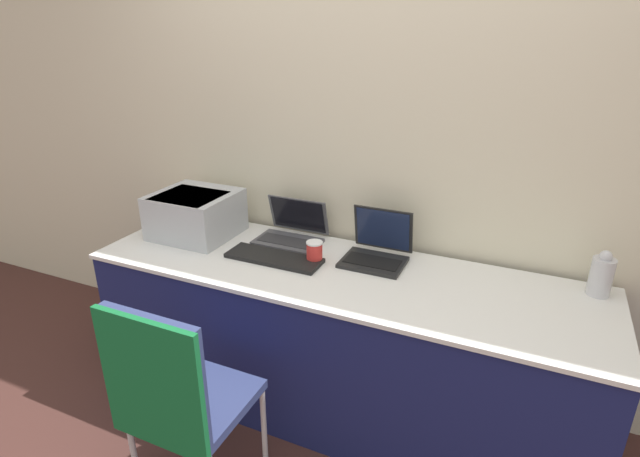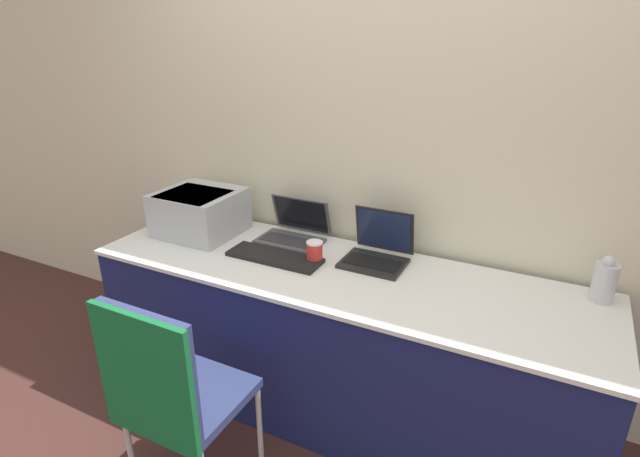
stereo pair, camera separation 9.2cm
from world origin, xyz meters
name	(u,v)px [view 1 (the left image)]	position (x,y,z in m)	size (l,w,h in m)	color
ground_plane	(308,449)	(0.00, 0.00, 0.00)	(14.00, 14.00, 0.00)	#472823
wall_back	(371,139)	(0.00, 0.76, 1.30)	(8.00, 0.05, 2.60)	beige
table	(337,340)	(0.00, 0.34, 0.38)	(2.39, 0.71, 0.77)	#191E51
printer	(195,213)	(-0.86, 0.42, 0.89)	(0.41, 0.39, 0.23)	#B2B7BC
laptop_left	(291,232)	(-0.36, 0.57, 0.82)	(0.34, 0.27, 0.21)	#4C4C51
laptop_right	(377,250)	(0.13, 0.52, 0.82)	(0.29, 0.28, 0.24)	black
external_keyboard	(274,258)	(-0.33, 0.32, 0.78)	(0.47, 0.16, 0.02)	black
coffee_cup	(314,252)	(-0.14, 0.38, 0.82)	(0.08, 0.08, 0.11)	red
metal_pitcher	(601,275)	(1.08, 0.59, 0.86)	(0.09, 0.09, 0.20)	silver
chair	(173,392)	(-0.32, -0.46, 0.58)	(0.43, 0.43, 0.94)	navy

